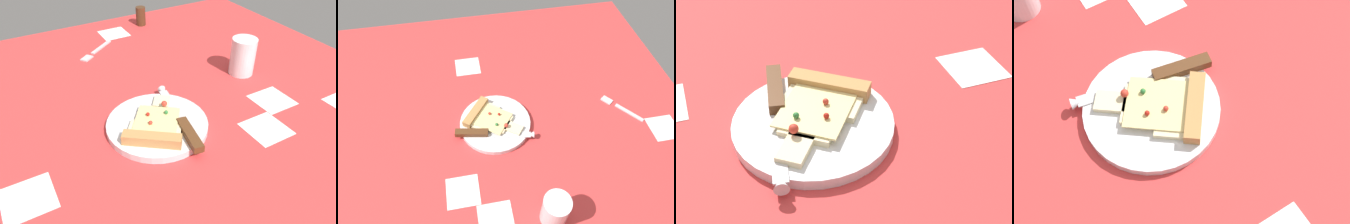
# 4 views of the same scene
# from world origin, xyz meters

# --- Properties ---
(ground_plane) EXTENTS (1.29, 1.29, 0.03)m
(ground_plane) POSITION_xyz_m (-0.00, -0.00, -0.01)
(ground_plane) COLOR #D13838
(ground_plane) RESTS_ON ground
(plate) EXTENTS (0.22, 0.22, 0.02)m
(plate) POSITION_xyz_m (0.03, 0.02, 0.01)
(plate) COLOR silver
(plate) RESTS_ON ground_plane
(pizza_slice) EXTENTS (0.17, 0.19, 0.03)m
(pizza_slice) POSITION_xyz_m (0.05, 0.04, 0.02)
(pizza_slice) COLOR beige
(pizza_slice) RESTS_ON plate
(knife) EXTENTS (0.06, 0.24, 0.02)m
(knife) POSITION_xyz_m (-0.01, 0.05, 0.02)
(knife) COLOR silver
(knife) RESTS_ON plate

